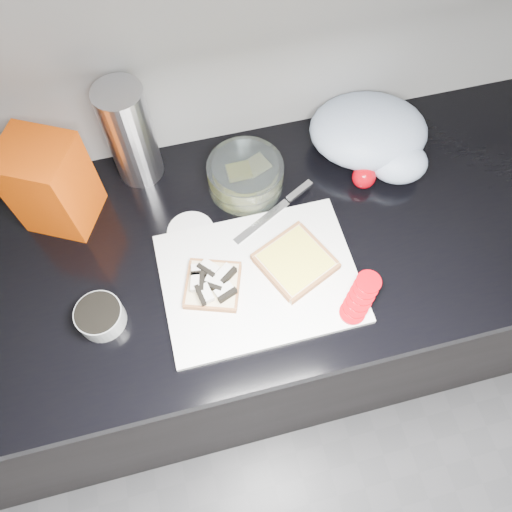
# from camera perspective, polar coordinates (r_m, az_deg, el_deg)

# --- Properties ---
(base_cabinet) EXTENTS (3.50, 0.60, 0.86)m
(base_cabinet) POSITION_cam_1_polar(r_m,az_deg,el_deg) (1.51, -1.79, -7.14)
(base_cabinet) COLOR black
(base_cabinet) RESTS_ON ground
(countertop) EXTENTS (3.50, 0.64, 0.04)m
(countertop) POSITION_cam_1_polar(r_m,az_deg,el_deg) (1.10, -2.44, 1.02)
(countertop) COLOR black
(countertop) RESTS_ON base_cabinet
(cutting_board) EXTENTS (0.40, 0.30, 0.01)m
(cutting_board) POSITION_cam_1_polar(r_m,az_deg,el_deg) (1.04, 0.41, -2.55)
(cutting_board) COLOR white
(cutting_board) RESTS_ON countertop
(bread_left) EXTENTS (0.14, 0.14, 0.04)m
(bread_left) POSITION_cam_1_polar(r_m,az_deg,el_deg) (1.02, -5.02, -3.18)
(bread_left) COLOR #FBE3B1
(bread_left) RESTS_ON cutting_board
(bread_right) EXTENTS (0.18, 0.18, 0.02)m
(bread_right) POSITION_cam_1_polar(r_m,az_deg,el_deg) (1.04, 4.52, -0.65)
(bread_right) COLOR #FBE3B1
(bread_right) RESTS_ON cutting_board
(tomato_slices) EXTENTS (0.11, 0.11, 0.03)m
(tomato_slices) POSITION_cam_1_polar(r_m,az_deg,el_deg) (1.02, 11.85, -4.62)
(tomato_slices) COLOR #B3040E
(tomato_slices) RESTS_ON cutting_board
(knife) EXTENTS (0.21, 0.12, 0.01)m
(knife) POSITION_cam_1_polar(r_m,az_deg,el_deg) (1.12, 3.18, 5.97)
(knife) COLOR silver
(knife) RESTS_ON cutting_board
(seed_tub) EXTENTS (0.09, 0.09, 0.05)m
(seed_tub) POSITION_cam_1_polar(r_m,az_deg,el_deg) (1.03, -17.39, -6.56)
(seed_tub) COLOR #969B9B
(seed_tub) RESTS_ON countertop
(tub_lid) EXTENTS (0.13, 0.13, 0.01)m
(tub_lid) POSITION_cam_1_polar(r_m,az_deg,el_deg) (1.10, -7.45, 2.75)
(tub_lid) COLOR silver
(tub_lid) RESTS_ON countertop
(glass_bowl) EXTENTS (0.17, 0.17, 0.07)m
(glass_bowl) POSITION_cam_1_polar(r_m,az_deg,el_deg) (1.13, -1.22, 9.14)
(glass_bowl) COLOR silver
(glass_bowl) RESTS_ON countertop
(bread_bag) EXTENTS (0.18, 0.18, 0.22)m
(bread_bag) POSITION_cam_1_polar(r_m,az_deg,el_deg) (1.11, -22.40, 7.56)
(bread_bag) COLOR #F15304
(bread_bag) RESTS_ON countertop
(steel_canister) EXTENTS (0.10, 0.10, 0.25)m
(steel_canister) POSITION_cam_1_polar(r_m,az_deg,el_deg) (1.12, -14.16, 13.27)
(steel_canister) COLOR silver
(steel_canister) RESTS_ON countertop
(grocery_bag) EXTENTS (0.32, 0.30, 0.12)m
(grocery_bag) POSITION_cam_1_polar(r_m,az_deg,el_deg) (1.21, 13.18, 13.30)
(grocery_bag) COLOR silver
(grocery_bag) RESTS_ON countertop
(whole_tomatoes) EXTENTS (0.05, 0.05, 0.05)m
(whole_tomatoes) POSITION_cam_1_polar(r_m,az_deg,el_deg) (1.17, 12.23, 8.82)
(whole_tomatoes) COLOR #B3040E
(whole_tomatoes) RESTS_ON countertop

